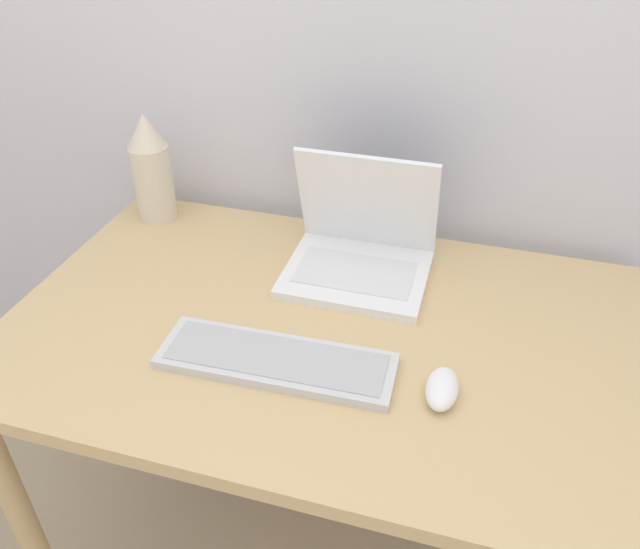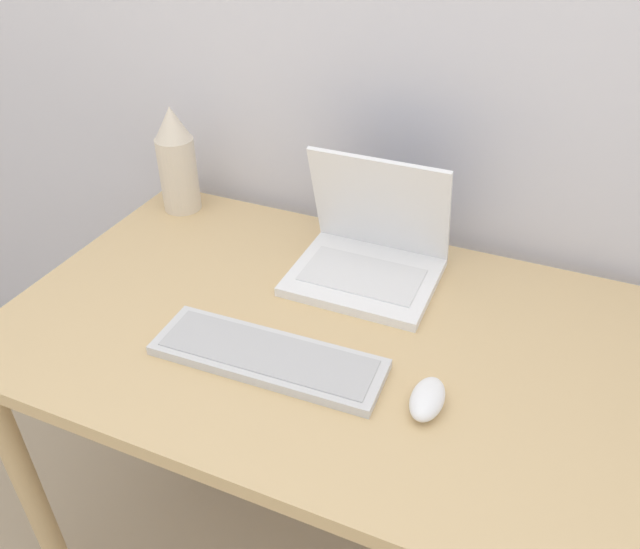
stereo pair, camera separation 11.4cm
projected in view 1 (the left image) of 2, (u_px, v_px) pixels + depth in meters
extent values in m
cube|color=tan|center=(323.00, 331.00, 1.19)|extent=(1.20, 0.75, 0.03)
cylinder|color=tan|center=(24.00, 521.00, 1.28)|extent=(0.05, 0.05, 0.73)
cylinder|color=tan|center=(170.00, 329.00, 1.78)|extent=(0.05, 0.05, 0.73)
cylinder|color=tan|center=(571.00, 408.00, 1.53)|extent=(0.05, 0.05, 0.73)
cube|color=white|center=(356.00, 273.00, 1.30)|extent=(0.29, 0.25, 0.02)
cube|color=silver|center=(355.00, 272.00, 1.29)|extent=(0.24, 0.14, 0.00)
cube|color=white|center=(367.00, 202.00, 1.29)|extent=(0.29, 0.08, 0.24)
cube|color=#0F1938|center=(369.00, 199.00, 1.30)|extent=(0.26, 0.06, 0.20)
cube|color=silver|center=(276.00, 361.00, 1.08)|extent=(0.42, 0.14, 0.02)
cube|color=#B2B2B2|center=(276.00, 357.00, 1.08)|extent=(0.38, 0.11, 0.00)
ellipsoid|color=white|center=(442.00, 389.00, 1.02)|extent=(0.05, 0.10, 0.04)
cylinder|color=beige|center=(154.00, 183.00, 1.47)|extent=(0.09, 0.09, 0.18)
cone|color=beige|center=(145.00, 130.00, 1.39)|extent=(0.09, 0.09, 0.08)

